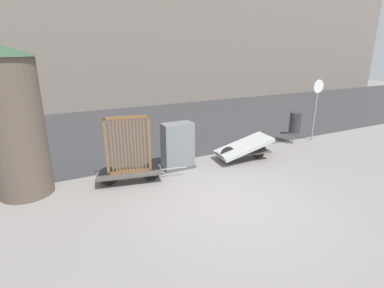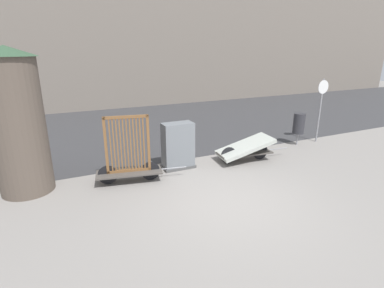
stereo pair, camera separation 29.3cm
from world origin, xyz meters
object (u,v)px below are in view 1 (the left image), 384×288
advertising_column (15,123)px  trash_bin (295,123)px  bike_cart_with_mattress (244,148)px  sign_post (316,102)px  utility_cabinet (178,147)px  bike_cart_with_bedframe (129,160)px

advertising_column → trash_bin: bearing=0.0°
bike_cart_with_mattress → sign_post: (3.73, 0.58, 1.10)m
sign_post → advertising_column: bearing=180.0°
utility_cabinet → sign_post: bearing=1.9°
bike_cart_with_bedframe → trash_bin: size_ratio=2.05×
advertising_column → utility_cabinet: bearing=-2.8°
sign_post → bike_cart_with_bedframe: bearing=-175.5°
utility_cabinet → trash_bin: bearing=2.3°
bike_cart_with_mattress → trash_bin: 2.84m
bike_cart_with_mattress → utility_cabinet: bearing=176.4°
utility_cabinet → trash_bin: 4.90m
utility_cabinet → advertising_column: (-4.03, 0.20, 1.14)m
bike_cart_with_bedframe → utility_cabinet: bike_cart_with_bedframe is taller
bike_cart_with_mattress → bike_cart_with_bedframe: bearing=-173.3°
trash_bin → sign_post: size_ratio=0.50×
trash_bin → advertising_column: bearing=180.0°
bike_cart_with_bedframe → bike_cart_with_mattress: (3.71, 0.00, -0.22)m
utility_cabinet → trash_bin: utility_cabinet is taller
trash_bin → advertising_column: advertising_column is taller
bike_cart_with_bedframe → utility_cabinet: size_ratio=1.76×
bike_cart_with_mattress → advertising_column: size_ratio=0.70×
bike_cart_with_bedframe → bike_cart_with_mattress: bike_cart_with_bedframe is taller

